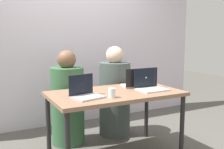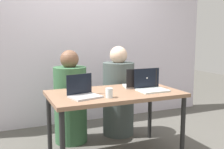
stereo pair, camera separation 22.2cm
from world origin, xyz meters
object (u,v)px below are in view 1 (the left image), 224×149
(person_on_left, at_px, (68,102))
(water_glass_left, at_px, (112,94))
(person_on_right, at_px, (115,96))
(laptop_front_left, at_px, (85,93))
(laptop_front_right, at_px, (150,85))
(laptop_back_right, at_px, (138,83))

(person_on_left, relative_size, water_glass_left, 12.44)
(person_on_right, bearing_deg, laptop_front_left, 28.89)
(person_on_left, distance_m, person_on_right, 0.67)
(person_on_left, bearing_deg, laptop_front_right, 119.72)
(water_glass_left, bearing_deg, laptop_front_left, 149.77)
(laptop_back_right, bearing_deg, person_on_right, -72.04)
(laptop_front_left, height_order, water_glass_left, laptop_front_left)
(laptop_front_left, relative_size, laptop_front_right, 1.03)
(person_on_left, relative_size, person_on_right, 0.97)
(person_on_left, bearing_deg, laptop_front_left, 70.36)
(laptop_front_right, relative_size, water_glass_left, 3.36)
(person_on_left, relative_size, laptop_front_left, 3.58)
(person_on_left, height_order, laptop_front_right, person_on_left)
(laptop_back_right, bearing_deg, laptop_front_left, 28.98)
(laptop_front_left, height_order, laptop_front_right, laptop_front_right)
(person_on_left, relative_size, laptop_back_right, 2.90)
(person_on_right, distance_m, laptop_front_right, 0.77)
(person_on_right, distance_m, water_glass_left, 1.02)
(person_on_left, height_order, water_glass_left, person_on_left)
(person_on_right, bearing_deg, laptop_back_right, 77.63)
(laptop_back_right, bearing_deg, person_on_left, -22.78)
(laptop_back_right, xyz_separation_m, water_glass_left, (-0.53, -0.34, -0.01))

